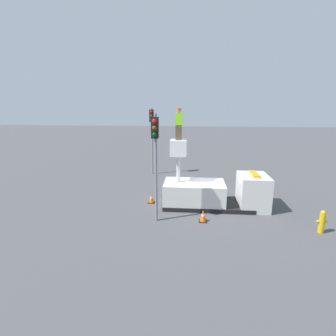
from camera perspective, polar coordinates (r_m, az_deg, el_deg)
name	(u,v)px	position (r m, az deg, el deg)	size (l,w,h in m)	color
ground_plane	(207,206)	(15.86, 8.57, -8.16)	(120.00, 120.00, 0.00)	#4C4C4F
bucket_truck	(214,193)	(15.60, 9.95, -5.33)	(5.97, 2.23, 3.91)	black
worker	(179,124)	(14.78, 2.35, 9.51)	(0.40, 0.26, 1.75)	brown
traffic_light_pole	(155,147)	(12.60, -2.78, 4.50)	(0.34, 0.57, 5.44)	gray
traffic_light_across	(152,128)	(22.03, -3.56, 8.68)	(0.34, 0.57, 5.62)	gray
fire_hydrant	(322,222)	(14.33, 30.49, -10.07)	(0.50, 0.26, 1.11)	gold
traffic_cone_rear	(151,198)	(16.12, -3.63, -6.60)	(0.40, 0.40, 0.60)	black
traffic_cone_curbside	(203,216)	(13.73, 7.64, -10.33)	(0.41, 0.41, 0.63)	black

